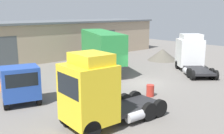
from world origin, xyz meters
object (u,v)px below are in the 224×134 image
object	(u,v)px
flatbed_truck_blue	(18,83)
gravel_pile	(163,55)
oil_drum	(150,91)
tractor_unit_yellow	(96,93)
container_trailer_green	(101,46)
tractor_unit_white	(191,54)

from	to	relation	value
flatbed_truck_blue	gravel_pile	bearing A→B (deg)	113.41
gravel_pile	oil_drum	xyz separation A→B (m)	(-12.64, -8.78, -0.31)
tractor_unit_yellow	gravel_pile	bearing A→B (deg)	-148.11
gravel_pile	oil_drum	bearing A→B (deg)	-145.23
container_trailer_green	tractor_unit_yellow	xyz separation A→B (m)	(-9.14, -10.86, -0.67)
container_trailer_green	flatbed_truck_blue	size ratio (longest dim) A/B	1.13
container_trailer_green	tractor_unit_yellow	distance (m)	14.21
flatbed_truck_blue	tractor_unit_yellow	distance (m)	7.59
tractor_unit_white	container_trailer_green	world-z (taller)	container_trailer_green
tractor_unit_white	flatbed_truck_blue	size ratio (longest dim) A/B	0.73
flatbed_truck_blue	container_trailer_green	bearing A→B (deg)	123.21
tractor_unit_white	tractor_unit_yellow	size ratio (longest dim) A/B	1.01
gravel_pile	oil_drum	distance (m)	15.39
tractor_unit_white	oil_drum	distance (m)	10.48
flatbed_truck_blue	gravel_pile	size ratio (longest dim) A/B	2.20
tractor_unit_white	container_trailer_green	distance (m)	9.62
tractor_unit_white	gravel_pile	xyz separation A→B (m)	(2.68, 5.83, -1.10)
oil_drum	container_trailer_green	bearing A→B (deg)	73.65
flatbed_truck_blue	tractor_unit_yellow	world-z (taller)	tractor_unit_yellow
gravel_pile	oil_drum	size ratio (longest dim) A/B	4.44
tractor_unit_white	tractor_unit_yellow	xyz separation A→B (m)	(-16.40, -4.60, 0.13)
flatbed_truck_blue	oil_drum	size ratio (longest dim) A/B	9.77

